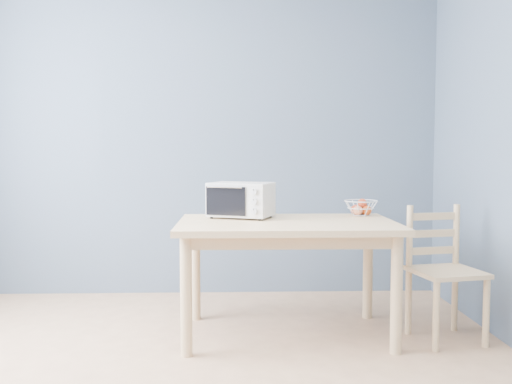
{
  "coord_description": "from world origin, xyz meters",
  "views": [
    {
      "loc": [
        0.32,
        -2.56,
        1.2
      ],
      "look_at": [
        0.45,
        1.25,
        0.93
      ],
      "focal_mm": 40.0,
      "sensor_mm": 36.0,
      "label": 1
    }
  ],
  "objects_px": {
    "dining_chair": "(443,274)",
    "toaster_oven": "(239,199)",
    "fruit_basket": "(361,208)",
    "dining_table": "(287,237)"
  },
  "relations": [
    {
      "from": "fruit_basket",
      "to": "dining_chair",
      "type": "distance_m",
      "value": 0.72
    },
    {
      "from": "dining_table",
      "to": "fruit_basket",
      "type": "xyz_separation_m",
      "value": [
        0.55,
        0.3,
        0.16
      ]
    },
    {
      "from": "toaster_oven",
      "to": "dining_chair",
      "type": "xyz_separation_m",
      "value": [
        1.31,
        -0.31,
        -0.46
      ]
    },
    {
      "from": "toaster_oven",
      "to": "dining_chair",
      "type": "height_order",
      "value": "toaster_oven"
    },
    {
      "from": "toaster_oven",
      "to": "fruit_basket",
      "type": "distance_m",
      "value": 0.86
    },
    {
      "from": "dining_table",
      "to": "dining_chair",
      "type": "distance_m",
      "value": 1.03
    },
    {
      "from": "dining_chair",
      "to": "toaster_oven",
      "type": "bearing_deg",
      "value": 155.37
    },
    {
      "from": "toaster_oven",
      "to": "dining_chair",
      "type": "distance_m",
      "value": 1.42
    },
    {
      "from": "toaster_oven",
      "to": "dining_chair",
      "type": "relative_size",
      "value": 0.57
    },
    {
      "from": "fruit_basket",
      "to": "dining_chair",
      "type": "bearing_deg",
      "value": -41.78
    }
  ]
}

